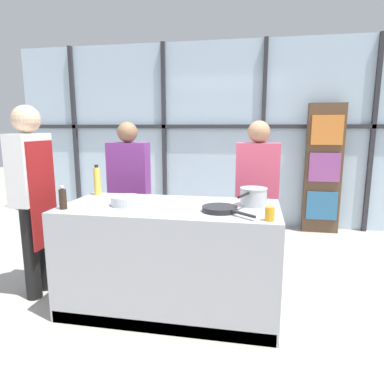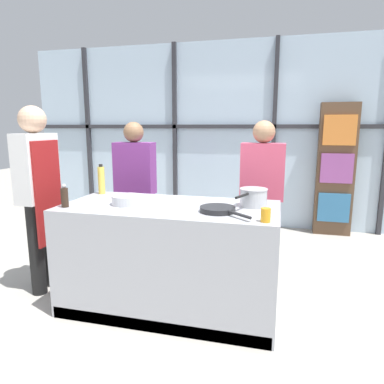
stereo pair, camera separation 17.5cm
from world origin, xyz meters
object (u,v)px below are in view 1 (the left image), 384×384
object	(u,v)px
chef	(33,190)
pepper_grinder	(63,198)
spectator_center_left	(257,189)
saucepan	(253,196)
oil_bottle	(97,181)
spectator_far_left	(129,185)
white_plate	(128,199)
mixing_bowl	(127,200)
frying_pan	(220,209)
juice_glass_near	(270,214)

from	to	relation	value
chef	pepper_grinder	world-z (taller)	chef
spectator_center_left	saucepan	world-z (taller)	spectator_center_left
chef	oil_bottle	xyz separation A→B (m)	(0.47, 0.30, 0.05)
spectator_far_left	white_plate	distance (m)	0.81
spectator_far_left	white_plate	size ratio (longest dim) A/B	6.07
spectator_far_left	pepper_grinder	world-z (taller)	spectator_far_left
chef	mixing_bowl	distance (m)	0.91
oil_bottle	frying_pan	bearing A→B (deg)	-19.83
spectator_center_left	oil_bottle	size ratio (longest dim) A/B	5.57
spectator_far_left	white_plate	bearing A→B (deg)	110.17
spectator_far_left	white_plate	xyz separation A→B (m)	(0.28, -0.76, 0.01)
frying_pan	juice_glass_near	bearing A→B (deg)	-28.17
pepper_grinder	juice_glass_near	size ratio (longest dim) A/B	1.98
white_plate	juice_glass_near	size ratio (longest dim) A/B	2.73
mixing_bowl	pepper_grinder	size ratio (longest dim) A/B	1.35
saucepan	chef	bearing A→B (deg)	-176.71
chef	frying_pan	distance (m)	1.69
mixing_bowl	oil_bottle	size ratio (longest dim) A/B	0.89
white_plate	mixing_bowl	distance (m)	0.21
chef	saucepan	xyz separation A→B (m)	(1.93, 0.11, -0.01)
white_plate	pepper_grinder	xyz separation A→B (m)	(-0.37, -0.42, 0.08)
mixing_bowl	white_plate	bearing A→B (deg)	108.55
spectator_center_left	mixing_bowl	distance (m)	1.42
juice_glass_near	chef	bearing A→B (deg)	170.72
oil_bottle	white_plate	bearing A→B (deg)	-24.07
pepper_grinder	oil_bottle	bearing A→B (deg)	89.01
spectator_center_left	juice_glass_near	size ratio (longest dim) A/B	16.69
spectator_center_left	saucepan	xyz separation A→B (m)	(-0.03, -0.78, 0.08)
spectator_far_left	frying_pan	xyz separation A→B (m)	(1.13, -1.03, 0.03)
spectator_center_left	spectator_far_left	bearing A→B (deg)	0.00
spectator_center_left	frying_pan	bearing A→B (deg)	75.20
chef	spectator_far_left	size ratio (longest dim) A/B	1.08
frying_pan	mixing_bowl	xyz separation A→B (m)	(-0.78, 0.08, 0.02)
chef	oil_bottle	world-z (taller)	chef
juice_glass_near	saucepan	bearing A→B (deg)	104.61
frying_pan	white_plate	size ratio (longest dim) A/B	1.57
chef	spectator_far_left	distance (m)	1.06
spectator_far_left	chef	bearing A→B (deg)	57.94
saucepan	juice_glass_near	size ratio (longest dim) A/B	4.14
mixing_bowl	frying_pan	bearing A→B (deg)	-5.51
spectator_far_left	spectator_center_left	world-z (taller)	spectator_center_left
saucepan	pepper_grinder	distance (m)	1.52
saucepan	pepper_grinder	xyz separation A→B (m)	(-1.47, -0.39, 0.01)
pepper_grinder	spectator_center_left	bearing A→B (deg)	38.13
saucepan	white_plate	distance (m)	1.09
mixing_bowl	oil_bottle	xyz separation A→B (m)	(-0.43, 0.36, 0.09)
spectator_center_left	pepper_grinder	world-z (taller)	spectator_center_left
spectator_far_left	oil_bottle	distance (m)	0.62
saucepan	pepper_grinder	bearing A→B (deg)	-164.95
saucepan	mixing_bowl	distance (m)	1.04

